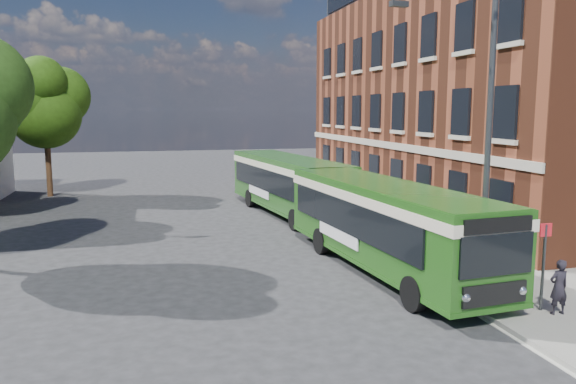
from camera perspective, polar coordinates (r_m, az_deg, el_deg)
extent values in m
plane|color=#272729|center=(18.10, 1.19, -9.31)|extent=(120.00, 120.00, 0.00)
cube|color=gray|center=(27.73, 10.94, -3.05)|extent=(6.00, 48.00, 0.15)
cube|color=beige|center=(26.62, 4.96, -3.55)|extent=(0.12, 48.00, 0.01)
cube|color=brown|center=(34.09, 19.23, 8.77)|extent=(12.00, 26.00, 12.00)
cube|color=beige|center=(31.29, 9.66, 4.79)|extent=(0.12, 26.00, 0.35)
cylinder|color=#353839|center=(18.36, 18.99, -9.03)|extent=(0.44, 0.44, 0.30)
cylinder|color=#353839|center=(17.59, 19.67, 4.64)|extent=(0.18, 0.18, 9.00)
cube|color=#353839|center=(17.57, 11.20, 18.23)|extent=(0.55, 0.22, 0.16)
cylinder|color=#353839|center=(16.57, 24.48, -7.25)|extent=(0.08, 0.08, 2.50)
cube|color=red|center=(16.32, 24.72, -3.53)|extent=(0.35, 0.04, 0.35)
cube|color=#1E5014|center=(19.40, 9.78, -2.81)|extent=(3.54, 11.38, 2.45)
cube|color=#1E5014|center=(19.69, 9.69, -6.45)|extent=(3.58, 11.42, 0.14)
cube|color=black|center=(19.07, 5.98, -2.55)|extent=(0.96, 9.36, 1.10)
cube|color=black|center=(20.27, 12.55, -2.05)|extent=(0.96, 9.36, 1.10)
cube|color=#EFE2C4|center=(19.26, 9.84, -0.40)|extent=(3.60, 11.45, 0.32)
cube|color=#1E5014|center=(19.21, 9.87, 0.66)|extent=(3.43, 11.27, 0.12)
cube|color=black|center=(14.82, 20.42, -6.02)|extent=(2.15, 0.28, 1.05)
cube|color=black|center=(14.65, 20.59, -3.18)|extent=(2.00, 0.27, 0.38)
cube|color=black|center=(15.09, 20.25, -9.71)|extent=(1.90, 0.26, 0.55)
sphere|color=silver|center=(14.59, 17.57, -10.19)|extent=(0.26, 0.26, 0.26)
sphere|color=silver|center=(15.64, 22.64, -9.20)|extent=(0.26, 0.26, 0.26)
cube|color=black|center=(24.37, 3.40, 0.11)|extent=(2.00, 0.27, 0.90)
cube|color=white|center=(19.84, 5.06, -4.32)|extent=(0.34, 3.19, 0.45)
cylinder|color=black|center=(15.98, 12.61, -10.06)|extent=(0.37, 1.02, 1.00)
cylinder|color=black|center=(17.29, 19.31, -8.92)|extent=(0.37, 1.02, 1.00)
cylinder|color=black|center=(21.64, 3.37, -4.99)|extent=(0.37, 1.02, 1.00)
cylinder|color=black|center=(22.62, 8.87, -4.49)|extent=(0.37, 1.02, 1.00)
cube|color=#24531B|center=(29.46, -0.03, 1.13)|extent=(4.00, 11.58, 2.45)
cube|color=#24531B|center=(29.65, -0.03, -1.32)|extent=(4.04, 11.63, 0.14)
cube|color=black|center=(29.29, -2.58, 1.32)|extent=(1.36, 9.47, 1.10)
cube|color=black|center=(30.21, 2.02, 1.54)|extent=(1.36, 9.47, 1.10)
cube|color=#F7F2CB|center=(29.37, -0.03, 2.72)|extent=(4.06, 11.65, 0.32)
cube|color=#24531B|center=(29.34, -0.03, 3.42)|extent=(3.88, 11.47, 0.12)
cube|color=black|center=(24.27, 4.91, -0.05)|extent=(2.14, 0.37, 1.05)
cube|color=black|center=(24.16, 4.94, 1.70)|extent=(1.99, 0.35, 0.38)
cube|color=black|center=(24.43, 4.89, -2.38)|extent=(1.89, 0.33, 0.55)
sphere|color=silver|center=(24.09, 3.05, -2.51)|extent=(0.26, 0.26, 0.26)
sphere|color=silver|center=(24.83, 6.63, -2.23)|extent=(0.26, 0.26, 0.26)
cube|color=black|center=(34.78, -3.48, 2.60)|extent=(1.99, 0.35, 0.90)
cube|color=white|center=(30.04, -3.02, 0.05)|extent=(0.47, 3.18, 0.45)
cylinder|color=black|center=(25.69, 0.71, -2.84)|extent=(0.41, 1.03, 1.00)
cylinder|color=black|center=(26.64, 5.38, -2.46)|extent=(0.41, 1.03, 1.00)
cylinder|color=black|center=(31.94, -3.87, -0.63)|extent=(0.41, 1.03, 1.00)
cylinder|color=black|center=(32.72, 0.03, -0.40)|extent=(0.41, 1.03, 1.00)
imported|color=black|center=(16.52, 25.80, -8.68)|extent=(0.54, 0.36, 1.48)
imported|color=black|center=(19.73, 16.63, -5.25)|extent=(0.87, 0.71, 1.64)
cylinder|color=#352313|center=(38.76, -23.14, 2.33)|extent=(0.36, 0.36, 3.72)
sphere|color=#21400C|center=(38.59, -23.43, 7.33)|extent=(4.40, 4.40, 4.40)
sphere|color=#21400C|center=(39.14, -22.12, 9.03)|extent=(3.72, 3.72, 3.72)
sphere|color=#21400C|center=(38.14, -24.77, 8.27)|extent=(3.39, 3.39, 3.39)
sphere|color=#21400C|center=(37.79, -23.81, 10.26)|extent=(3.05, 3.05, 3.05)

